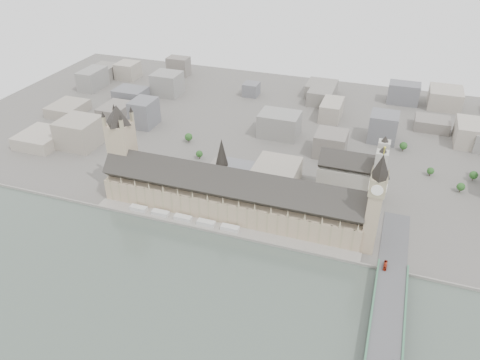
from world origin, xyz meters
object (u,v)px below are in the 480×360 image
(westminster_bridge, at_px, (386,332))
(palace_of_westminster, at_px, (230,195))
(victoria_tower, at_px, (122,145))
(red_bus_north, at_px, (385,265))
(westminster_abbey, at_px, (353,175))
(elizabeth_tower, at_px, (376,198))

(westminster_bridge, bearing_deg, palace_of_westminster, 146.51)
(victoria_tower, relative_size, red_bus_north, 8.80)
(westminster_bridge, xyz_separation_m, red_bus_north, (-6.46, 65.65, 6.71))
(palace_of_westminster, bearing_deg, red_bus_north, -14.95)
(westminster_bridge, bearing_deg, westminster_abbey, 105.64)
(westminster_bridge, bearing_deg, red_bus_north, 95.62)
(westminster_abbey, distance_m, red_bus_north, 125.77)
(westminster_bridge, height_order, westminster_abbey, westminster_abbey)
(palace_of_westminster, xyz_separation_m, victoria_tower, (-122.00, 6.30, 32.50))
(red_bus_north, bearing_deg, westminster_bridge, -82.80)
(elizabeth_tower, xyz_separation_m, westminster_bridge, (24.00, -95.50, -52.96))
(palace_of_westminster, xyz_separation_m, elizabeth_tower, (138.00, -11.70, 35.38))
(victoria_tower, bearing_deg, westminster_bridge, -21.78)
(victoria_tower, height_order, westminster_abbey, victoria_tower)
(westminster_bridge, distance_m, westminster_abbey, 190.56)
(elizabeth_tower, bearing_deg, victoria_tower, 176.04)
(elizabeth_tower, xyz_separation_m, westminster_abbey, (-27.08, 87.00, -33.01))
(westminster_bridge, relative_size, red_bus_north, 28.61)
(palace_of_westminster, xyz_separation_m, red_bus_north, (155.54, -41.55, -10.87))
(victoria_tower, distance_m, red_bus_north, 284.95)
(westminster_bridge, xyz_separation_m, westminster_abbey, (-51.08, 182.50, 19.96))
(elizabeth_tower, relative_size, westminster_abbey, 1.58)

